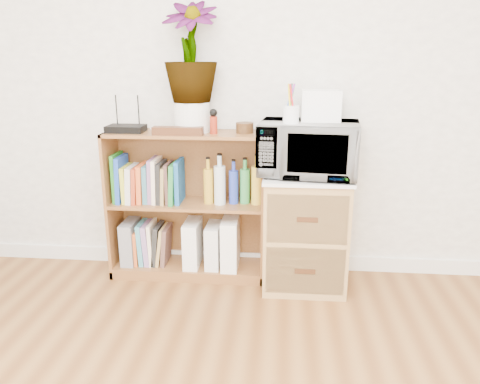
# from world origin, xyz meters

# --- Properties ---
(skirting_board) EXTENTS (4.00, 0.02, 0.10)m
(skirting_board) POSITION_xyz_m (0.00, 2.24, 0.05)
(skirting_board) COLOR white
(skirting_board) RESTS_ON ground
(bookshelf) EXTENTS (1.00, 0.30, 0.95)m
(bookshelf) POSITION_xyz_m (-0.35, 2.10, 0.47)
(bookshelf) COLOR brown
(bookshelf) RESTS_ON ground
(wicker_unit) EXTENTS (0.50, 0.45, 0.70)m
(wicker_unit) POSITION_xyz_m (0.40, 2.02, 0.35)
(wicker_unit) COLOR #9E7542
(wicker_unit) RESTS_ON ground
(microwave) EXTENTS (0.61, 0.45, 0.32)m
(microwave) POSITION_xyz_m (0.40, 2.02, 0.88)
(microwave) COLOR silver
(microwave) RESTS_ON wicker_unit
(pen_cup) EXTENTS (0.09, 0.09, 0.10)m
(pen_cup) POSITION_xyz_m (0.29, 1.95, 1.09)
(pen_cup) COLOR white
(pen_cup) RESTS_ON microwave
(small_appliance) EXTENTS (0.22, 0.19, 0.18)m
(small_appliance) POSITION_xyz_m (0.46, 2.07, 1.12)
(small_appliance) COLOR white
(small_appliance) RESTS_ON microwave
(router) EXTENTS (0.23, 0.15, 0.04)m
(router) POSITION_xyz_m (-0.72, 2.08, 0.97)
(router) COLOR black
(router) RESTS_ON bookshelf
(white_bowl) EXTENTS (0.13, 0.13, 0.03)m
(white_bowl) POSITION_xyz_m (-0.49, 2.07, 0.97)
(white_bowl) COLOR white
(white_bowl) RESTS_ON bookshelf
(plant_pot) EXTENTS (0.22, 0.22, 0.18)m
(plant_pot) POSITION_xyz_m (-0.31, 2.12, 1.04)
(plant_pot) COLOR white
(plant_pot) RESTS_ON bookshelf
(potted_plant) EXTENTS (0.33, 0.33, 0.58)m
(potted_plant) POSITION_xyz_m (-0.31, 2.12, 1.42)
(potted_plant) COLOR #3A7D32
(potted_plant) RESTS_ON plant_pot
(trinket_box) EXTENTS (0.30, 0.07, 0.05)m
(trinket_box) POSITION_xyz_m (-0.37, 2.00, 0.97)
(trinket_box) COLOR #3A2010
(trinket_box) RESTS_ON bookshelf
(kokeshi_doll) EXTENTS (0.05, 0.05, 0.10)m
(kokeshi_doll) POSITION_xyz_m (-0.17, 2.06, 1.00)
(kokeshi_doll) COLOR maroon
(kokeshi_doll) RESTS_ON bookshelf
(wooden_bowl) EXTENTS (0.11, 0.11, 0.06)m
(wooden_bowl) POSITION_xyz_m (0.02, 2.11, 0.98)
(wooden_bowl) COLOR #351F0E
(wooden_bowl) RESTS_ON bookshelf
(paint_jars) EXTENTS (0.12, 0.04, 0.06)m
(paint_jars) POSITION_xyz_m (0.14, 2.01, 0.98)
(paint_jars) COLOR pink
(paint_jars) RESTS_ON bookshelf
(file_box) EXTENTS (0.08, 0.23, 0.28)m
(file_box) POSITION_xyz_m (-0.74, 2.10, 0.21)
(file_box) COLOR gray
(file_box) RESTS_ON bookshelf
(magazine_holder_left) EXTENTS (0.10, 0.24, 0.30)m
(magazine_holder_left) POSITION_xyz_m (-0.32, 2.09, 0.22)
(magazine_holder_left) COLOR white
(magazine_holder_left) RESTS_ON bookshelf
(magazine_holder_mid) EXTENTS (0.09, 0.23, 0.28)m
(magazine_holder_mid) POSITION_xyz_m (-0.18, 2.09, 0.21)
(magazine_holder_mid) COLOR white
(magazine_holder_mid) RESTS_ON bookshelf
(magazine_holder_right) EXTENTS (0.10, 0.26, 0.33)m
(magazine_holder_right) POSITION_xyz_m (-0.07, 2.09, 0.23)
(magazine_holder_right) COLOR white
(magazine_holder_right) RESTS_ON bookshelf
(cookbooks) EXTENTS (0.43, 0.20, 0.31)m
(cookbooks) POSITION_xyz_m (-0.60, 2.10, 0.63)
(cookbooks) COLOR #248022
(cookbooks) RESTS_ON bookshelf
(liquor_bottles) EXTENTS (0.45, 0.07, 0.31)m
(liquor_bottles) POSITION_xyz_m (-0.02, 2.10, 0.65)
(liquor_bottles) COLOR gold
(liquor_bottles) RESTS_ON bookshelf
(lower_books) EXTENTS (0.22, 0.19, 0.28)m
(lower_books) POSITION_xyz_m (-0.59, 2.10, 0.20)
(lower_books) COLOR #D65C25
(lower_books) RESTS_ON bookshelf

